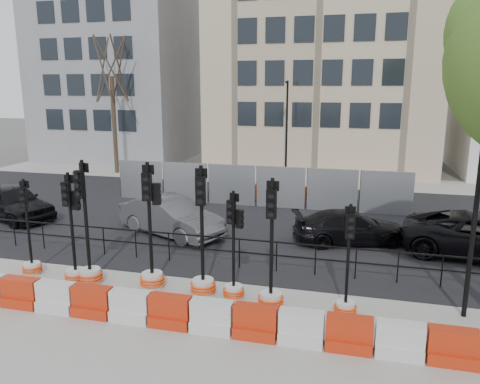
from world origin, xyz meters
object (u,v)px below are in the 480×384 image
(traffic_signal_h, at_px, (346,293))
(car_c, at_px, (351,227))
(car_a, at_px, (12,202))
(lamp_post_near, at_px, (478,193))
(traffic_signal_a, at_px, (31,255))
(traffic_signal_d, at_px, (152,259))

(traffic_signal_h, xyz_separation_m, car_c, (-0.04, 5.77, 0.01))
(car_a, bearing_deg, lamp_post_near, -84.22)
(traffic_signal_h, bearing_deg, car_a, 150.91)
(lamp_post_near, bearing_deg, car_c, 119.79)
(traffic_signal_a, relative_size, car_c, 0.67)
(traffic_signal_a, xyz_separation_m, car_c, (9.45, 5.48, -0.01))
(car_a, height_order, car_c, car_a)
(car_c, bearing_deg, car_a, 74.18)
(traffic_signal_h, xyz_separation_m, car_a, (-14.41, 5.37, 0.17))
(traffic_signal_a, height_order, car_c, traffic_signal_a)
(lamp_post_near, distance_m, car_c, 6.47)
(lamp_post_near, height_order, traffic_signal_a, lamp_post_near)
(lamp_post_near, distance_m, car_a, 18.11)
(lamp_post_near, relative_size, car_a, 1.23)
(traffic_signal_h, bearing_deg, lamp_post_near, 3.72)
(traffic_signal_a, relative_size, car_a, 0.62)
(traffic_signal_h, bearing_deg, traffic_signal_d, 167.98)
(lamp_post_near, height_order, traffic_signal_h, lamp_post_near)
(lamp_post_near, bearing_deg, traffic_signal_d, -177.85)
(lamp_post_near, relative_size, car_c, 1.33)
(car_c, bearing_deg, traffic_signal_a, 102.68)
(traffic_signal_a, distance_m, car_a, 7.07)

